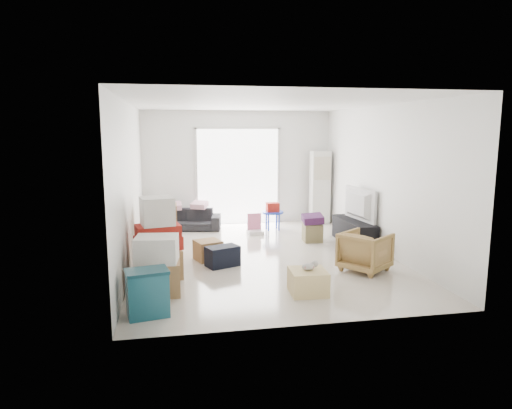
{
  "coord_description": "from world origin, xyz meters",
  "views": [
    {
      "loc": [
        -1.57,
        -7.82,
        2.25
      ],
      "look_at": [
        -0.08,
        0.2,
        0.91
      ],
      "focal_mm": 32.0,
      "sensor_mm": 36.0,
      "label": 1
    }
  ],
  "objects_px": {
    "armchair": "(365,250)",
    "storage_bins": "(147,293)",
    "ac_tower": "(320,187)",
    "ottoman": "(312,233)",
    "tv_console": "(354,232)",
    "wood_crate": "(308,282)",
    "sofa": "(185,216)",
    "television": "(355,217)",
    "kids_table": "(273,211)"
  },
  "relations": [
    {
      "from": "armchair",
      "to": "storage_bins",
      "type": "bearing_deg",
      "value": 73.43
    },
    {
      "from": "ac_tower",
      "to": "ottoman",
      "type": "relative_size",
      "value": 4.79
    },
    {
      "from": "ottoman",
      "to": "armchair",
      "type": "bearing_deg",
      "value": -83.32
    },
    {
      "from": "storage_bins",
      "to": "tv_console",
      "type": "bearing_deg",
      "value": 37.33
    },
    {
      "from": "ac_tower",
      "to": "wood_crate",
      "type": "distance_m",
      "value": 4.99
    },
    {
      "from": "wood_crate",
      "to": "ac_tower",
      "type": "bearing_deg",
      "value": 69.87
    },
    {
      "from": "sofa",
      "to": "armchair",
      "type": "distance_m",
      "value": 4.57
    },
    {
      "from": "wood_crate",
      "to": "ottoman",
      "type": "bearing_deg",
      "value": 71.39
    },
    {
      "from": "sofa",
      "to": "ottoman",
      "type": "height_order",
      "value": "sofa"
    },
    {
      "from": "storage_bins",
      "to": "television",
      "type": "bearing_deg",
      "value": 37.33
    },
    {
      "from": "tv_console",
      "to": "wood_crate",
      "type": "height_order",
      "value": "tv_console"
    },
    {
      "from": "television",
      "to": "wood_crate",
      "type": "distance_m",
      "value": 3.14
    },
    {
      "from": "television",
      "to": "ottoman",
      "type": "relative_size",
      "value": 3.06
    },
    {
      "from": "storage_bins",
      "to": "wood_crate",
      "type": "xyz_separation_m",
      "value": [
        2.15,
        0.39,
        -0.13
      ]
    },
    {
      "from": "ac_tower",
      "to": "television",
      "type": "bearing_deg",
      "value": -88.61
    },
    {
      "from": "tv_console",
      "to": "kids_table",
      "type": "distance_m",
      "value": 2.04
    },
    {
      "from": "armchair",
      "to": "television",
      "type": "bearing_deg",
      "value": -53.84
    },
    {
      "from": "armchair",
      "to": "ottoman",
      "type": "relative_size",
      "value": 1.92
    },
    {
      "from": "armchair",
      "to": "wood_crate",
      "type": "bearing_deg",
      "value": 87.97
    },
    {
      "from": "ac_tower",
      "to": "tv_console",
      "type": "xyz_separation_m",
      "value": [
        0.05,
        -2.05,
        -0.64
      ]
    },
    {
      "from": "television",
      "to": "armchair",
      "type": "xyz_separation_m",
      "value": [
        -0.55,
        -1.75,
        -0.19
      ]
    },
    {
      "from": "storage_bins",
      "to": "armchair",
      "type": "bearing_deg",
      "value": 20.0
    },
    {
      "from": "television",
      "to": "armchair",
      "type": "height_order",
      "value": "armchair"
    },
    {
      "from": "sofa",
      "to": "armchair",
      "type": "bearing_deg",
      "value": -43.64
    },
    {
      "from": "sofa",
      "to": "armchair",
      "type": "height_order",
      "value": "armchair"
    },
    {
      "from": "ac_tower",
      "to": "sofa",
      "type": "relative_size",
      "value": 1.1
    },
    {
      "from": "ac_tower",
      "to": "tv_console",
      "type": "relative_size",
      "value": 1.25
    },
    {
      "from": "television",
      "to": "ottoman",
      "type": "bearing_deg",
      "value": 62.83
    },
    {
      "from": "kids_table",
      "to": "wood_crate",
      "type": "height_order",
      "value": "kids_table"
    },
    {
      "from": "ac_tower",
      "to": "kids_table",
      "type": "distance_m",
      "value": 1.46
    },
    {
      "from": "tv_console",
      "to": "storage_bins",
      "type": "relative_size",
      "value": 2.41
    },
    {
      "from": "sofa",
      "to": "storage_bins",
      "type": "relative_size",
      "value": 2.73
    },
    {
      "from": "ottoman",
      "to": "wood_crate",
      "type": "distance_m",
      "value": 3.03
    },
    {
      "from": "television",
      "to": "ac_tower",
      "type": "bearing_deg",
      "value": -5.7
    },
    {
      "from": "armchair",
      "to": "kids_table",
      "type": "height_order",
      "value": "armchair"
    },
    {
      "from": "tv_console",
      "to": "ac_tower",
      "type": "bearing_deg",
      "value": 91.39
    },
    {
      "from": "armchair",
      "to": "ottoman",
      "type": "xyz_separation_m",
      "value": [
        -0.24,
        2.04,
        -0.17
      ]
    },
    {
      "from": "storage_bins",
      "to": "wood_crate",
      "type": "height_order",
      "value": "storage_bins"
    },
    {
      "from": "ottoman",
      "to": "tv_console",
      "type": "bearing_deg",
      "value": -20.07
    },
    {
      "from": "sofa",
      "to": "armchair",
      "type": "relative_size",
      "value": 2.27
    },
    {
      "from": "ac_tower",
      "to": "sofa",
      "type": "bearing_deg",
      "value": -177.35
    },
    {
      "from": "tv_console",
      "to": "storage_bins",
      "type": "distance_m",
      "value": 4.9
    },
    {
      "from": "armchair",
      "to": "storage_bins",
      "type": "distance_m",
      "value": 3.57
    },
    {
      "from": "armchair",
      "to": "kids_table",
      "type": "distance_m",
      "value": 3.37
    },
    {
      "from": "ottoman",
      "to": "storage_bins",
      "type": "bearing_deg",
      "value": -133.71
    },
    {
      "from": "kids_table",
      "to": "tv_console",
      "type": "bearing_deg",
      "value": -48.68
    },
    {
      "from": "armchair",
      "to": "wood_crate",
      "type": "relative_size",
      "value": 1.41
    },
    {
      "from": "wood_crate",
      "to": "tv_console",
      "type": "bearing_deg",
      "value": 55.88
    },
    {
      "from": "armchair",
      "to": "storage_bins",
      "type": "relative_size",
      "value": 1.2
    },
    {
      "from": "ac_tower",
      "to": "television",
      "type": "distance_m",
      "value": 2.08
    }
  ]
}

